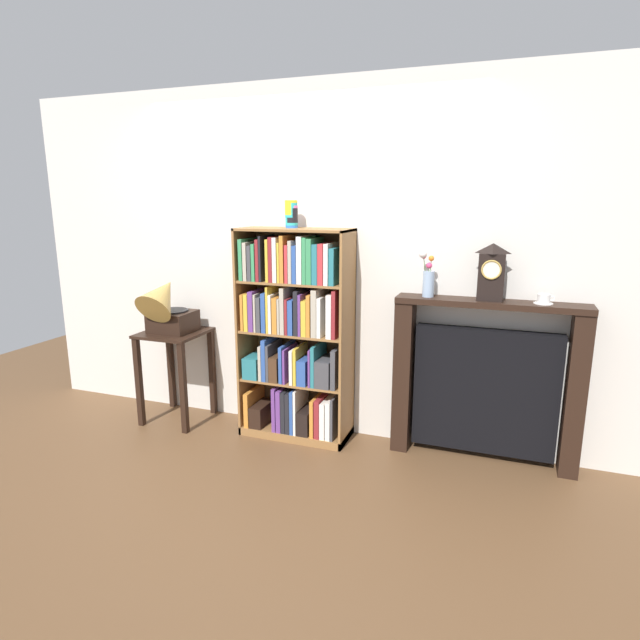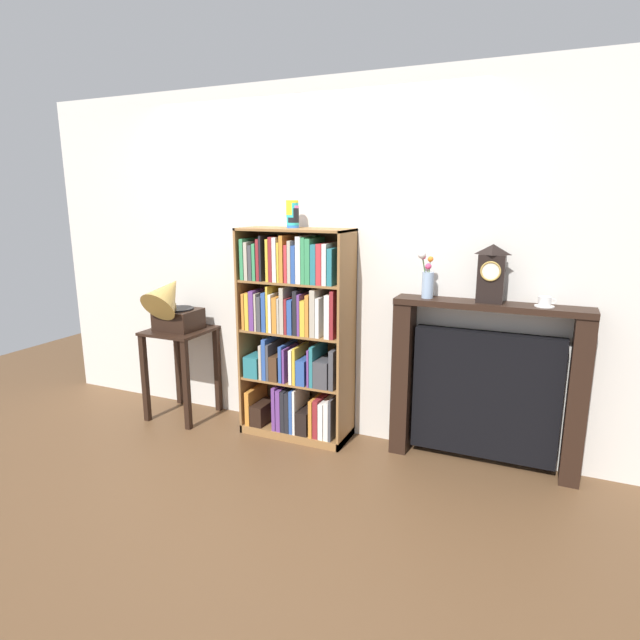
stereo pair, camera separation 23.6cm
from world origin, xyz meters
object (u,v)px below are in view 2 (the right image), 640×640
side_table_left (181,354)px  fireplace_mantel (485,387)px  mantel_clock (491,274)px  flower_vase (427,279)px  teacup_with_saucer (545,302)px  bookshelf (296,339)px  gramophone (172,304)px  cup_stack (293,214)px

side_table_left → fireplace_mantel: (2.38, 0.15, 0.01)m
mantel_clock → flower_vase: size_ratio=1.17×
flower_vase → teacup_with_saucer: 0.74m
bookshelf → gramophone: bearing=-173.0°
fireplace_mantel → bookshelf: bearing=-175.7°
side_table_left → gramophone: bearing=-90.0°
flower_vase → bookshelf: bearing=-175.3°
cup_stack → flower_vase: 1.06m
mantel_clock → teacup_with_saucer: mantel_clock is taller
side_table_left → teacup_with_saucer: 2.77m
fireplace_mantel → flower_vase: 0.82m
bookshelf → teacup_with_saucer: size_ratio=12.55×
bookshelf → side_table_left: bearing=-177.0°
flower_vase → teacup_with_saucer: size_ratio=2.54×
gramophone → flower_vase: flower_vase is taller
side_table_left → mantel_clock: 2.50m
flower_vase → side_table_left: bearing=-176.2°
bookshelf → gramophone: bookshelf is taller
cup_stack → teacup_with_saucer: size_ratio=1.54×
cup_stack → fireplace_mantel: size_ratio=0.16×
bookshelf → gramophone: size_ratio=3.05×
bookshelf → flower_vase: size_ratio=4.95×
bookshelf → fireplace_mantel: 1.37m
side_table_left → gramophone: (0.00, -0.07, 0.43)m
cup_stack → gramophone: bearing=-170.0°
cup_stack → mantel_clock: bearing=1.3°
flower_vase → teacup_with_saucer: (0.73, 0.01, -0.10)m
cup_stack → fireplace_mantel: 1.79m
flower_vase → mantel_clock: bearing=0.5°
bookshelf → teacup_with_saucer: 1.71m
gramophone → teacup_with_saucer: gramophone is taller
side_table_left → mantel_clock: (2.37, 0.13, 0.78)m
mantel_clock → flower_vase: bearing=-179.5°
bookshelf → mantel_clock: (1.34, 0.08, 0.55)m
mantel_clock → teacup_with_saucer: 0.36m
gramophone → flower_vase: (1.97, 0.20, 0.29)m
cup_stack → teacup_with_saucer: 1.78m
fireplace_mantel → mantel_clock: bearing=-116.1°
gramophone → teacup_with_saucer: size_ratio=4.12×
cup_stack → mantel_clock: size_ratio=0.52×
cup_stack → side_table_left: 1.50m
cup_stack → teacup_with_saucer: (1.71, 0.03, -0.51)m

